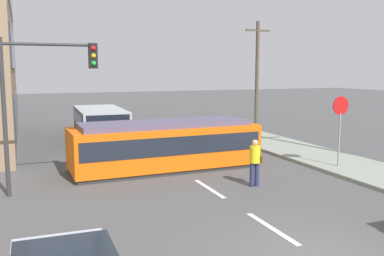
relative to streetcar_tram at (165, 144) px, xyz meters
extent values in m
plane|color=#4E4E4E|center=(0.48, 0.62, -1.03)|extent=(120.00, 120.00, 0.00)
cube|color=gray|center=(7.28, -3.38, -0.96)|extent=(3.20, 36.00, 0.14)
cube|color=silver|center=(0.48, -7.38, -1.03)|extent=(0.16, 2.40, 0.01)
cube|color=silver|center=(0.48, -3.38, -1.03)|extent=(0.16, 2.40, 0.01)
cube|color=silver|center=(0.48, 6.00, -1.03)|extent=(0.16, 2.40, 0.01)
cube|color=silver|center=(0.48, 12.00, -1.03)|extent=(0.16, 2.40, 0.01)
cube|color=#2D3847|center=(-5.73, 10.16, 0.89)|extent=(0.06, 13.96, 1.92)
cube|color=#2D3847|center=(-5.73, 10.16, 4.09)|extent=(0.06, 13.96, 1.92)
cube|color=orange|center=(0.00, 0.00, -0.06)|extent=(7.73, 2.71, 1.64)
cube|color=#2D2D2D|center=(0.00, 0.00, -0.96)|extent=(7.57, 2.58, 0.15)
cube|color=#58506C|center=(0.00, 0.00, 0.86)|extent=(6.95, 2.31, 0.20)
cube|color=#1E232D|center=(0.00, 0.00, 0.14)|extent=(7.42, 2.74, 0.72)
cube|color=#AFB7BB|center=(-1.23, 8.36, 0.04)|extent=(2.65, 5.86, 1.54)
cube|color=black|center=(-1.31, 5.52, 0.27)|extent=(2.25, 0.18, 0.92)
cube|color=black|center=(-1.23, 8.36, 0.32)|extent=(2.67, 4.99, 0.62)
cylinder|color=black|center=(-1.28, 6.51, -0.58)|extent=(2.57, 0.96, 0.90)
cylinder|color=black|center=(-1.19, 10.22, -0.58)|extent=(2.57, 0.96, 0.90)
cylinder|color=navy|center=(1.98, -3.69, -0.61)|extent=(0.16, 0.16, 0.85)
cylinder|color=navy|center=(2.18, -3.69, -0.61)|extent=(0.16, 0.16, 0.85)
cylinder|color=yellow|center=(2.08, -3.69, 0.12)|extent=(0.36, 0.36, 0.60)
sphere|color=tan|center=(2.08, -3.69, 0.53)|extent=(0.22, 0.22, 0.22)
cube|color=#50350E|center=(2.30, -3.64, -0.08)|extent=(0.18, 0.22, 0.24)
cylinder|color=gray|center=(6.59, -2.72, 0.21)|extent=(0.07, 0.07, 2.20)
cylinder|color=red|center=(6.59, -2.72, 1.61)|extent=(0.76, 0.04, 0.76)
cylinder|color=#333333|center=(-5.94, -1.80, 1.52)|extent=(0.14, 0.14, 5.09)
cylinder|color=#333333|center=(-4.52, -1.80, 3.86)|extent=(2.83, 0.10, 0.10)
cube|color=black|center=(-3.11, -1.80, 3.51)|extent=(0.28, 0.24, 0.84)
sphere|color=red|center=(-3.11, -1.93, 3.76)|extent=(0.16, 0.16, 0.16)
sphere|color=gold|center=(-3.11, -1.93, 3.51)|extent=(0.16, 0.16, 0.16)
sphere|color=green|center=(-3.11, -1.93, 3.26)|extent=(0.16, 0.16, 0.16)
cylinder|color=brown|center=(9.44, 8.87, 2.60)|extent=(0.24, 0.24, 7.26)
cube|color=brown|center=(9.44, 8.87, 5.63)|extent=(1.80, 0.12, 0.12)
camera|label=1|loc=(-5.39, -16.52, 3.07)|focal=40.01mm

